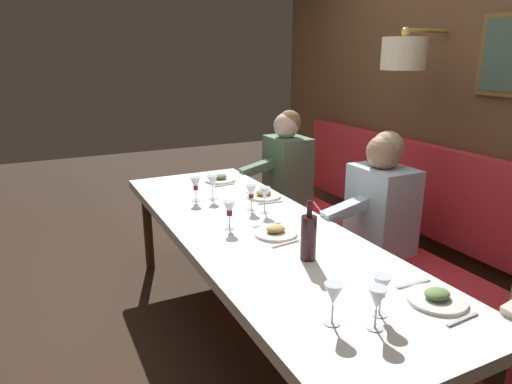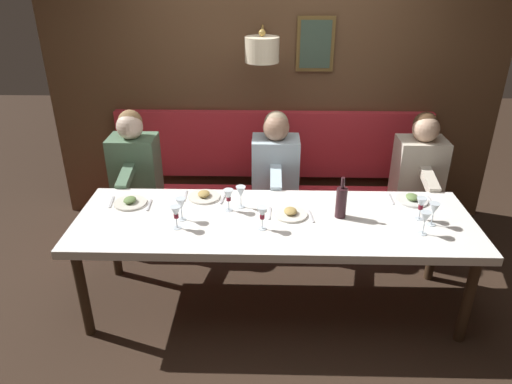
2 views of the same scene
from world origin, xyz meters
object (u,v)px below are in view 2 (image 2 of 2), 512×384
Objects in this scene: wine_glass_6 at (434,210)px; wine_glass_7 at (181,205)px; wine_glass_4 at (176,213)px; dining_table at (274,226)px; diner_near at (276,160)px; wine_glass_3 at (228,196)px; wine_bottle at (341,202)px; wine_glass_5 at (425,218)px; wine_glass_1 at (241,193)px; wine_glass_0 at (421,204)px; wine_glass_2 at (262,214)px; diner_nearest at (420,161)px; diner_middle at (134,159)px.

wine_glass_6 and wine_glass_7 have the same top height.
wine_glass_4 is 1.00× the size of wine_glass_6.
dining_table is 0.89m from diner_near.
wine_glass_6 is at bearing -93.03° from dining_table.
wine_glass_3 is 0.55× the size of wine_bottle.
wine_glass_3 is at bearing 77.29° from wine_glass_5.
wine_glass_4 and wine_glass_7 have the same top height.
wine_glass_5 is at bearing -91.21° from wine_glass_4.
wine_glass_3 is at bearing -65.73° from wine_glass_7.
wine_glass_3 is at bearing 122.18° from wine_glass_1.
wine_glass_4 is 1.72m from wine_glass_6.
wine_glass_0 is (-0.86, -0.98, 0.04)m from diner_near.
wine_glass_2 is 0.57m from wine_glass_4.
wine_glass_6 is (-0.22, -1.31, 0.00)m from wine_glass_1.
dining_table is 16.86× the size of wine_glass_7.
wine_glass_2 and wine_glass_6 have the same top height.
wine_glass_0 is at bearing -131.26° from diner_near.
wine_glass_6 is at bearing -85.77° from wine_glass_2.
wine_glass_5 is at bearing -138.08° from diner_near.
wine_glass_0 is at bearing -92.30° from wine_bottle.
wine_glass_4 is 0.12m from wine_glass_7.
wine_bottle is at bearing -86.40° from wine_glass_7.
diner_nearest is 4.82× the size of wine_glass_4.
wine_glass_7 is 1.10m from wine_bottle.
wine_glass_4 is at bearing 127.06° from wine_glass_1.
wine_glass_4 is at bearing 90.38° from wine_glass_2.
wine_glass_6 is at bearing -131.87° from diner_near.
diner_near reaches higher than wine_glass_3.
wine_glass_2 is at bearing 108.52° from wine_bottle.
diner_near is 0.76m from wine_glass_1.
wine_glass_4 is (-0.00, 0.57, 0.00)m from wine_glass_2.
wine_glass_2 is 0.55× the size of wine_bottle.
wine_glass_0 and wine_glass_4 have the same top height.
wine_glass_5 is (-0.29, -1.30, 0.00)m from wine_glass_3.
wine_glass_1 is (0.15, 1.24, 0.00)m from wine_glass_0.
wine_glass_4 is (-0.31, 0.41, -0.00)m from wine_glass_1.
diner_middle is 2.37m from wine_glass_0.
diner_nearest is 4.82× the size of wine_glass_6.
wine_glass_6 is at bearing -99.12° from wine_bottle.
wine_glass_3 is (-0.05, 0.08, -0.00)m from wine_glass_1.
diner_near is 0.95m from wine_bottle.
wine_glass_0 is (-0.86, 0.24, 0.04)m from diner_nearest.
diner_near is (0.00, 1.23, 0.00)m from diner_nearest.
wine_glass_0 is at bearing -84.34° from wine_glass_4.
wine_glass_3 is at bearing 155.98° from diner_near.
diner_nearest is at bearing -90.00° from diner_middle.
diner_near is 1.22m from diner_middle.
wine_glass_0 is 1.00× the size of wine_glass_7.
diner_middle is 4.82× the size of wine_glass_0.
wine_glass_0 is at bearing -8.88° from wine_glass_5.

